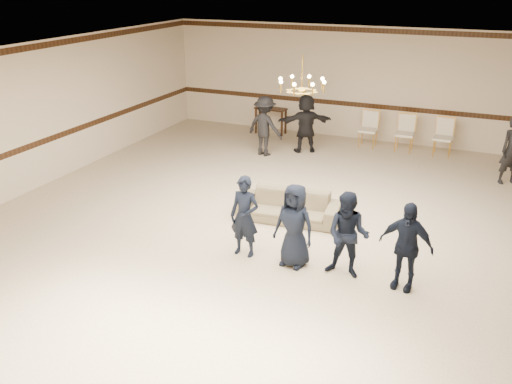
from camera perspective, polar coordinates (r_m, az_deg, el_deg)
room at (r=9.62m, az=2.64°, el=3.74°), size 12.01×14.01×3.21m
chair_rail at (r=16.27m, az=11.54°, el=8.77°), size 12.00×0.02×0.14m
crown_molding at (r=15.94m, az=12.12°, el=16.06°), size 12.00×0.02×0.14m
chandelier at (r=10.23m, az=4.82°, el=12.16°), size 0.94×0.94×0.89m
boy_a at (r=9.37m, az=-1.19°, el=-2.56°), size 0.53×0.36×1.44m
boy_b at (r=9.07m, az=4.00°, el=-3.50°), size 0.76×0.56×1.44m
boy_c at (r=8.84m, az=9.51°, el=-4.46°), size 0.71×0.55×1.44m
boy_d at (r=8.71m, az=15.27°, el=-5.41°), size 0.88×0.46×1.44m
settee at (r=10.86m, az=3.45°, el=-1.49°), size 2.05×0.97×0.58m
adult_left at (r=14.59m, az=0.92°, el=6.85°), size 1.13×0.80×1.58m
adult_mid at (r=14.93m, az=5.18°, el=7.11°), size 1.50×1.15×1.58m
adult_right at (r=13.87m, az=25.05°, el=3.92°), size 0.69×0.62×1.58m
banquet_chair_left at (r=15.66m, az=11.56°, el=6.35°), size 0.48×0.48×1.00m
banquet_chair_mid at (r=15.50m, az=15.17°, el=5.86°), size 0.50×0.50×1.00m
banquet_chair_right at (r=15.40m, az=18.85°, el=5.34°), size 0.53×0.53×1.00m
console_table at (r=16.71m, az=1.54°, el=7.41°), size 0.98×0.49×0.79m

